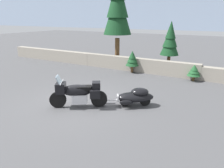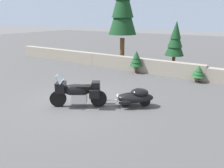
{
  "view_description": "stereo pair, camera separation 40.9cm",
  "coord_description": "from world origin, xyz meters",
  "px_view_note": "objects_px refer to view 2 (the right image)",
  "views": [
    {
      "loc": [
        5.45,
        -6.62,
        3.48
      ],
      "look_at": [
        1.28,
        0.61,
        0.85
      ],
      "focal_mm": 33.91,
      "sensor_mm": 36.0,
      "label": 1
    },
    {
      "loc": [
        5.8,
        -6.41,
        3.48
      ],
      "look_at": [
        1.28,
        0.61,
        0.85
      ],
      "focal_mm": 33.91,
      "sensor_mm": 36.0,
      "label": 2
    }
  ],
  "objects_px": {
    "touring_motorcycle": "(78,92)",
    "car_shaped_trailer": "(135,97)",
    "pine_tree_secondary": "(175,40)",
    "pine_tree_tall": "(123,4)"
  },
  "relations": [
    {
      "from": "touring_motorcycle",
      "to": "pine_tree_secondary",
      "type": "xyz_separation_m",
      "value": [
        1.39,
        8.0,
        1.44
      ]
    },
    {
      "from": "touring_motorcycle",
      "to": "car_shaped_trailer",
      "type": "height_order",
      "value": "touring_motorcycle"
    },
    {
      "from": "pine_tree_tall",
      "to": "pine_tree_secondary",
      "type": "relative_size",
      "value": 2.14
    },
    {
      "from": "touring_motorcycle",
      "to": "pine_tree_secondary",
      "type": "bearing_deg",
      "value": 80.15
    },
    {
      "from": "touring_motorcycle",
      "to": "car_shaped_trailer",
      "type": "bearing_deg",
      "value": 33.08
    },
    {
      "from": "touring_motorcycle",
      "to": "car_shaped_trailer",
      "type": "relative_size",
      "value": 0.99
    },
    {
      "from": "car_shaped_trailer",
      "to": "pine_tree_tall",
      "type": "relative_size",
      "value": 0.29
    },
    {
      "from": "car_shaped_trailer",
      "to": "touring_motorcycle",
      "type": "bearing_deg",
      "value": -146.92
    },
    {
      "from": "car_shaped_trailer",
      "to": "pine_tree_secondary",
      "type": "xyz_separation_m",
      "value": [
        -0.55,
        6.74,
        1.65
      ]
    },
    {
      "from": "touring_motorcycle",
      "to": "pine_tree_secondary",
      "type": "relative_size",
      "value": 0.61
    }
  ]
}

